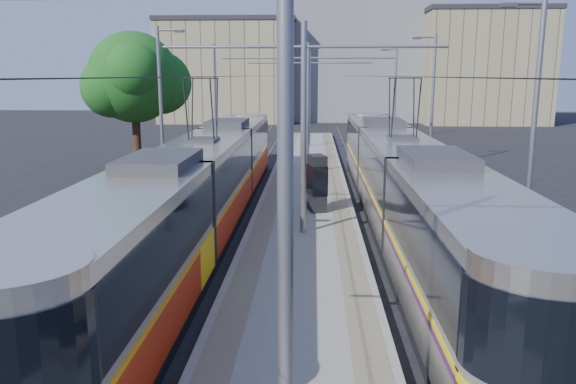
{
  "coord_description": "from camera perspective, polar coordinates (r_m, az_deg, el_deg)",
  "views": [
    {
      "loc": [
        0.34,
        -10.65,
        5.6
      ],
      "look_at": [
        -0.54,
        8.51,
        1.6
      ],
      "focal_mm": 35.0,
      "sensor_mm": 36.0,
      "label": 1
    }
  ],
  "objects": [
    {
      "name": "ground",
      "position": [
        12.04,
        0.75,
        -15.94
      ],
      "size": [
        160.0,
        160.0,
        0.0
      ],
      "primitive_type": "plane",
      "color": "black",
      "rests_on": "ground"
    },
    {
      "name": "platform",
      "position": [
        28.19,
        1.89,
        0.62
      ],
      "size": [
        4.0,
        50.0,
        0.3
      ],
      "primitive_type": "cube",
      "color": "gray",
      "rests_on": "ground"
    },
    {
      "name": "tactile_strip_left",
      "position": [
        28.21,
        -1.06,
        0.96
      ],
      "size": [
        0.7,
        50.0,
        0.01
      ],
      "primitive_type": "cube",
      "color": "gray",
      "rests_on": "platform"
    },
    {
      "name": "tactile_strip_right",
      "position": [
        28.18,
        4.84,
        0.9
      ],
      "size": [
        0.7,
        50.0,
        0.01
      ],
      "primitive_type": "cube",
      "color": "gray",
      "rests_on": "platform"
    },
    {
      "name": "rails",
      "position": [
        28.21,
        1.89,
        0.35
      ],
      "size": [
        8.71,
        70.0,
        0.03
      ],
      "color": "gray",
      "rests_on": "ground"
    },
    {
      "name": "tram_left",
      "position": [
        20.5,
        -8.5,
        0.7
      ],
      "size": [
        2.43,
        28.62,
        5.5
      ],
      "color": "black",
      "rests_on": "ground"
    },
    {
      "name": "tram_right",
      "position": [
        21.32,
        11.39,
        1.44
      ],
      "size": [
        2.43,
        28.89,
        5.5
      ],
      "color": "black",
      "rests_on": "ground"
    },
    {
      "name": "catenary",
      "position": [
        24.83,
        1.87,
        9.29
      ],
      "size": [
        9.2,
        70.0,
        7.0
      ],
      "color": "gray",
      "rests_on": "platform"
    },
    {
      "name": "street_lamps",
      "position": [
        31.68,
        2.04,
        9.21
      ],
      "size": [
        15.18,
        38.22,
        8.0
      ],
      "color": "gray",
      "rests_on": "ground"
    },
    {
      "name": "shelter",
      "position": [
        22.2,
        2.96,
        1.05
      ],
      "size": [
        0.86,
        1.14,
        2.24
      ],
      "rotation": [
        0.0,
        0.0,
        0.26
      ],
      "color": "black",
      "rests_on": "platform"
    },
    {
      "name": "tree",
      "position": [
        32.72,
        -14.75,
        11.03
      ],
      "size": [
        5.49,
        5.07,
        7.97
      ],
      "color": "#382314",
      "rests_on": "ground"
    },
    {
      "name": "building_left",
      "position": [
        71.41,
        -5.83,
        12.12
      ],
      "size": [
        16.32,
        12.24,
        12.17
      ],
      "color": "gray",
      "rests_on": "ground"
    },
    {
      "name": "building_centre",
      "position": [
        74.9,
        7.15,
        13.45
      ],
      "size": [
        18.36,
        14.28,
        15.79
      ],
      "color": "slate",
      "rests_on": "ground"
    },
    {
      "name": "building_right",
      "position": [
        71.42,
        19.03,
        11.92
      ],
      "size": [
        14.28,
        10.2,
        13.09
      ],
      "color": "gray",
      "rests_on": "ground"
    }
  ]
}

